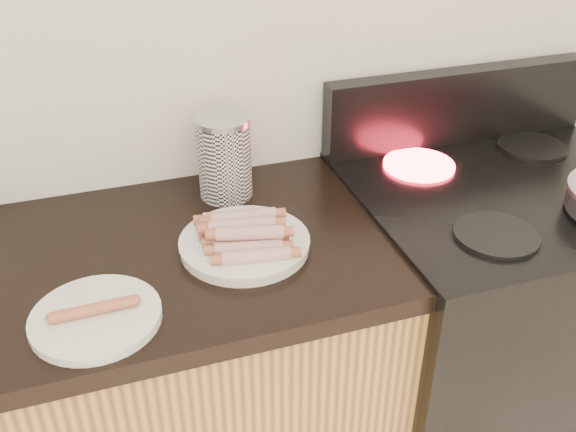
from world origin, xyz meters
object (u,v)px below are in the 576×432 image
object	(u,v)px
stove	(485,330)
canister	(224,157)
side_plate	(96,317)
main_plate	(245,245)

from	to	relation	value
stove	canister	xyz separation A→B (m)	(-0.66, 0.21, 0.54)
stove	side_plate	size ratio (longest dim) A/B	3.91
main_plate	side_plate	xyz separation A→B (m)	(-0.31, -0.14, -0.00)
canister	side_plate	bearing A→B (deg)	-131.65
stove	main_plate	size ratio (longest dim) A/B	3.39
stove	main_plate	bearing A→B (deg)	-177.62
main_plate	canister	world-z (taller)	canister
stove	canister	world-z (taller)	canister
stove	side_plate	xyz separation A→B (m)	(-0.99, -0.17, 0.45)
side_plate	canister	world-z (taller)	canister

